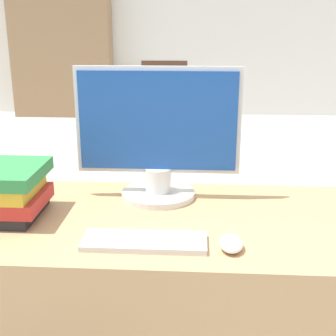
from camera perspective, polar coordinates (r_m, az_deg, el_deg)
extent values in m
cube|color=white|center=(6.81, 3.51, 18.27)|extent=(12.00, 0.06, 2.80)
cube|color=tan|center=(1.59, 1.79, -18.69)|extent=(1.30, 0.62, 0.75)
cylinder|color=silver|center=(1.56, -1.19, -3.18)|extent=(0.24, 0.24, 0.02)
cylinder|color=silver|center=(1.54, -1.20, -1.44)|extent=(0.08, 0.08, 0.08)
cube|color=silver|center=(1.50, -1.23, 5.80)|extent=(0.53, 0.01, 0.34)
cube|color=#19479E|center=(1.49, -1.25, 5.76)|extent=(0.50, 0.02, 0.31)
cube|color=silver|center=(1.24, -2.88, -8.95)|extent=(0.33, 0.11, 0.02)
ellipsoid|color=white|center=(1.23, 7.70, -9.09)|extent=(0.06, 0.09, 0.03)
cube|color=#232328|center=(1.49, -18.68, -4.91)|extent=(0.17, 0.22, 0.03)
cube|color=#B72D28|center=(1.46, -18.24, -3.72)|extent=(0.18, 0.21, 0.04)
cube|color=gold|center=(1.45, -18.93, -2.21)|extent=(0.16, 0.21, 0.04)
cube|color=#2D7F42|center=(1.44, -18.82, -0.58)|extent=(0.19, 0.24, 0.04)
cylinder|color=#4C3323|center=(4.34, -3.29, 2.52)|extent=(0.04, 0.04, 0.38)
cylinder|color=#4C3323|center=(4.31, 1.73, 2.44)|extent=(0.04, 0.04, 0.38)
cylinder|color=#4C3323|center=(4.71, -2.75, 3.72)|extent=(0.04, 0.04, 0.38)
cylinder|color=#4C3323|center=(4.68, 1.89, 3.65)|extent=(0.04, 0.04, 0.38)
cube|color=#4C3323|center=(4.46, -0.62, 5.78)|extent=(0.44, 0.44, 0.05)
cube|color=#4C3323|center=(4.61, -0.44, 9.75)|extent=(0.44, 0.04, 0.52)
cube|color=#9E7A56|center=(6.85, -12.82, 13.73)|extent=(1.38, 0.32, 1.81)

